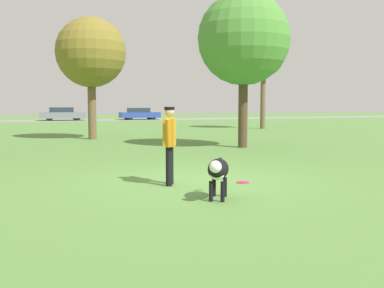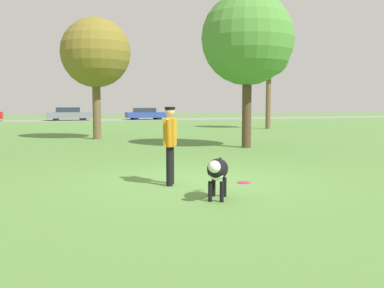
{
  "view_description": "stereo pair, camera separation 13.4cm",
  "coord_description": "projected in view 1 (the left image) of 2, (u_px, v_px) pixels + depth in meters",
  "views": [
    {
      "loc": [
        -3.3,
        -8.83,
        1.65
      ],
      "look_at": [
        -0.38,
        -0.99,
        0.9
      ],
      "focal_mm": 42.0,
      "sensor_mm": 36.0,
      "label": 1
    },
    {
      "loc": [
        -3.17,
        -8.87,
        1.65
      ],
      "look_at": [
        -0.38,
        -0.99,
        0.9
      ],
      "focal_mm": 42.0,
      "sensor_mm": 36.0,
      "label": 2
    }
  ],
  "objects": [
    {
      "name": "parked_car_blue",
      "position": [
        139.0,
        114.0,
        46.35
      ],
      "size": [
        4.08,
        1.77,
        1.22
      ],
      "rotation": [
        0.0,
        0.0,
        0.02
      ],
      "color": "#284293",
      "rests_on": "ground_plane"
    },
    {
      "name": "frisbee",
      "position": [
        243.0,
        182.0,
        9.4
      ],
      "size": [
        0.28,
        0.28,
        0.02
      ],
      "color": "#E52366",
      "rests_on": "ground_plane"
    },
    {
      "name": "dog",
      "position": [
        218.0,
        170.0,
        7.72
      ],
      "size": [
        0.69,
        1.02,
        0.73
      ],
      "rotation": [
        0.0,
        0.0,
        4.19
      ],
      "color": "black",
      "rests_on": "ground_plane"
    },
    {
      "name": "tree_mid_center",
      "position": [
        91.0,
        53.0,
        20.59
      ],
      "size": [
        3.21,
        3.21,
        5.61
      ],
      "color": "brown",
      "rests_on": "ground_plane"
    },
    {
      "name": "tree_near_right",
      "position": [
        244.0,
        39.0,
        16.63
      ],
      "size": [
        3.43,
        3.43,
        5.77
      ],
      "color": "#4C3826",
      "rests_on": "ground_plane"
    },
    {
      "name": "ground_plane",
      "position": [
        193.0,
        182.0,
        9.53
      ],
      "size": [
        120.0,
        120.0,
        0.0
      ],
      "primitive_type": "plane",
      "color": "#56843D"
    },
    {
      "name": "far_road_strip",
      "position": [
        61.0,
        120.0,
        44.06
      ],
      "size": [
        120.0,
        6.0,
        0.01
      ],
      "color": "gray",
      "rests_on": "ground_plane"
    },
    {
      "name": "parked_car_grey",
      "position": [
        62.0,
        114.0,
        43.97
      ],
      "size": [
        4.34,
        1.86,
        1.29
      ],
      "rotation": [
        0.0,
        0.0,
        -0.02
      ],
      "color": "slate",
      "rests_on": "ground_plane"
    },
    {
      "name": "person",
      "position": [
        170.0,
        139.0,
        9.07
      ],
      "size": [
        0.39,
        0.7,
        1.59
      ],
      "rotation": [
        0.0,
        0.0,
        1.15
      ],
      "color": "black",
      "rests_on": "ground_plane"
    },
    {
      "name": "tree_far_right",
      "position": [
        264.0,
        57.0,
        29.34
      ],
      "size": [
        2.66,
        2.66,
        6.08
      ],
      "color": "brown",
      "rests_on": "ground_plane"
    }
  ]
}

